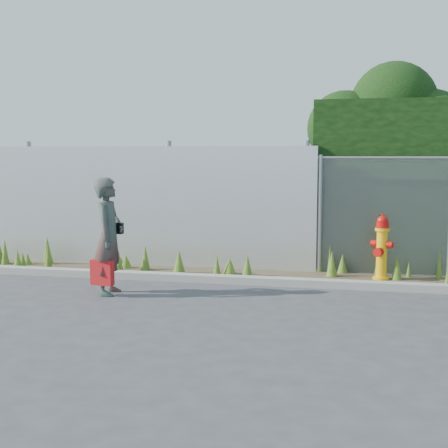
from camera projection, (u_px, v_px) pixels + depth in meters
ground at (224, 312)px, 8.18m from camera, size 80.00×80.00×0.00m
curb at (248, 280)px, 9.92m from camera, size 16.00×0.22×0.12m
weed_strip at (258, 268)px, 10.58m from camera, size 16.00×1.35×0.53m
corrugated_fence at (88, 205)px, 11.66m from camera, size 8.50×0.21×2.30m
fire_hydrant at (382, 248)px, 10.16m from camera, size 0.37×0.33×1.10m
woman at (109, 236)px, 9.14m from camera, size 0.46×0.66×1.72m
red_tote_bag at (102, 272)px, 9.04m from camera, size 0.33×0.12×0.44m
black_shoulder_bag at (116, 228)px, 9.26m from camera, size 0.22×0.09×0.17m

